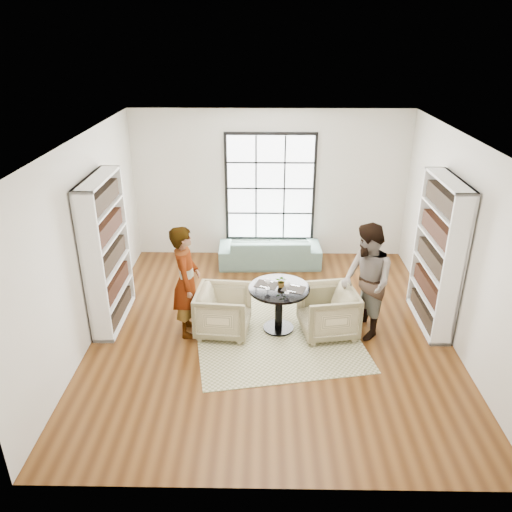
{
  "coord_description": "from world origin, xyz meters",
  "views": [
    {
      "loc": [
        -0.12,
        -6.72,
        4.37
      ],
      "look_at": [
        -0.24,
        0.4,
        1.12
      ],
      "focal_mm": 35.0,
      "sensor_mm": 36.0,
      "label": 1
    }
  ],
  "objects_px": {
    "armchair_right": "(328,312)",
    "flower_centerpiece": "(282,281)",
    "armchair_left": "(223,311)",
    "person_right": "(366,282)",
    "sofa": "(270,251)",
    "pedestal_table": "(279,299)",
    "person_left": "(186,281)",
    "wine_glass_right": "(287,285)",
    "wine_glass_left": "(268,281)"
  },
  "relations": [
    {
      "from": "armchair_left",
      "to": "person_right",
      "type": "distance_m",
      "value": 2.23
    },
    {
      "from": "pedestal_table",
      "to": "sofa",
      "type": "relative_size",
      "value": 0.47
    },
    {
      "from": "wine_glass_right",
      "to": "flower_centerpiece",
      "type": "xyz_separation_m",
      "value": [
        -0.07,
        0.2,
        -0.05
      ]
    },
    {
      "from": "wine_glass_right",
      "to": "pedestal_table",
      "type": "bearing_deg",
      "value": 121.04
    },
    {
      "from": "armchair_right",
      "to": "sofa",
      "type": "bearing_deg",
      "value": -170.13
    },
    {
      "from": "pedestal_table",
      "to": "armchair_right",
      "type": "xyz_separation_m",
      "value": [
        0.76,
        -0.08,
        -0.16
      ]
    },
    {
      "from": "sofa",
      "to": "armchair_left",
      "type": "distance_m",
      "value": 2.61
    },
    {
      "from": "armchair_right",
      "to": "flower_centerpiece",
      "type": "xyz_separation_m",
      "value": [
        -0.72,
        0.1,
        0.47
      ]
    },
    {
      "from": "pedestal_table",
      "to": "person_right",
      "type": "distance_m",
      "value": 1.36
    },
    {
      "from": "person_right",
      "to": "armchair_right",
      "type": "bearing_deg",
      "value": -102.9
    },
    {
      "from": "pedestal_table",
      "to": "armchair_left",
      "type": "bearing_deg",
      "value": -174.14
    },
    {
      "from": "sofa",
      "to": "person_left",
      "type": "distance_m",
      "value": 2.87
    },
    {
      "from": "armchair_right",
      "to": "wine_glass_right",
      "type": "distance_m",
      "value": 0.83
    },
    {
      "from": "pedestal_table",
      "to": "wine_glass_left",
      "type": "relative_size",
      "value": 5.05
    },
    {
      "from": "pedestal_table",
      "to": "sofa",
      "type": "distance_m",
      "value": 2.43
    },
    {
      "from": "sofa",
      "to": "armchair_right",
      "type": "bearing_deg",
      "value": 107.59
    },
    {
      "from": "pedestal_table",
      "to": "person_right",
      "type": "relative_size",
      "value": 0.52
    },
    {
      "from": "pedestal_table",
      "to": "person_right",
      "type": "height_order",
      "value": "person_right"
    },
    {
      "from": "armchair_left",
      "to": "wine_glass_left",
      "type": "distance_m",
      "value": 0.85
    },
    {
      "from": "pedestal_table",
      "to": "flower_centerpiece",
      "type": "xyz_separation_m",
      "value": [
        0.03,
        0.02,
        0.3
      ]
    },
    {
      "from": "person_left",
      "to": "sofa",
      "type": "bearing_deg",
      "value": -31.04
    },
    {
      "from": "armchair_left",
      "to": "person_right",
      "type": "bearing_deg",
      "value": -84.56
    },
    {
      "from": "flower_centerpiece",
      "to": "sofa",
      "type": "bearing_deg",
      "value": 93.7
    },
    {
      "from": "armchair_right",
      "to": "wine_glass_left",
      "type": "xyz_separation_m",
      "value": [
        -0.93,
        0.02,
        0.51
      ]
    },
    {
      "from": "sofa",
      "to": "wine_glass_left",
      "type": "relative_size",
      "value": 10.84
    },
    {
      "from": "flower_centerpiece",
      "to": "person_left",
      "type": "bearing_deg",
      "value": -175.88
    },
    {
      "from": "sofa",
      "to": "person_left",
      "type": "bearing_deg",
      "value": 60.94
    },
    {
      "from": "sofa",
      "to": "person_left",
      "type": "height_order",
      "value": "person_left"
    },
    {
      "from": "pedestal_table",
      "to": "person_right",
      "type": "bearing_deg",
      "value": -3.7
    },
    {
      "from": "person_right",
      "to": "person_left",
      "type": "bearing_deg",
      "value": -102.82
    },
    {
      "from": "sofa",
      "to": "wine_glass_right",
      "type": "relative_size",
      "value": 10.14
    },
    {
      "from": "armchair_left",
      "to": "person_left",
      "type": "height_order",
      "value": "person_left"
    },
    {
      "from": "person_left",
      "to": "armchair_right",
      "type": "bearing_deg",
      "value": -93.62
    },
    {
      "from": "person_left",
      "to": "wine_glass_left",
      "type": "xyz_separation_m",
      "value": [
        1.23,
        0.03,
        -0.0
      ]
    },
    {
      "from": "armchair_left",
      "to": "wine_glass_right",
      "type": "bearing_deg",
      "value": -90.08
    },
    {
      "from": "armchair_left",
      "to": "flower_centerpiece",
      "type": "height_order",
      "value": "flower_centerpiece"
    },
    {
      "from": "pedestal_table",
      "to": "wine_glass_right",
      "type": "relative_size",
      "value": 4.72
    },
    {
      "from": "armchair_right",
      "to": "person_left",
      "type": "bearing_deg",
      "value": -99.36
    },
    {
      "from": "wine_glass_right",
      "to": "wine_glass_left",
      "type": "bearing_deg",
      "value": 157.3
    },
    {
      "from": "armchair_left",
      "to": "wine_glass_right",
      "type": "distance_m",
      "value": 1.11
    },
    {
      "from": "wine_glass_right",
      "to": "flower_centerpiece",
      "type": "height_order",
      "value": "wine_glass_right"
    },
    {
      "from": "person_left",
      "to": "person_right",
      "type": "bearing_deg",
      "value": -93.64
    },
    {
      "from": "pedestal_table",
      "to": "wine_glass_left",
      "type": "xyz_separation_m",
      "value": [
        -0.18,
        -0.06,
        0.34
      ]
    },
    {
      "from": "sofa",
      "to": "armchair_left",
      "type": "relative_size",
      "value": 2.47
    },
    {
      "from": "armchair_left",
      "to": "person_right",
      "type": "height_order",
      "value": "person_right"
    },
    {
      "from": "armchair_left",
      "to": "wine_glass_right",
      "type": "xyz_separation_m",
      "value": [
        0.97,
        -0.09,
        0.52
      ]
    },
    {
      "from": "pedestal_table",
      "to": "person_left",
      "type": "height_order",
      "value": "person_left"
    },
    {
      "from": "armchair_right",
      "to": "armchair_left",
      "type": "bearing_deg",
      "value": -99.32
    },
    {
      "from": "armchair_left",
      "to": "wine_glass_left",
      "type": "height_order",
      "value": "wine_glass_left"
    },
    {
      "from": "pedestal_table",
      "to": "wine_glass_left",
      "type": "height_order",
      "value": "wine_glass_left"
    }
  ]
}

